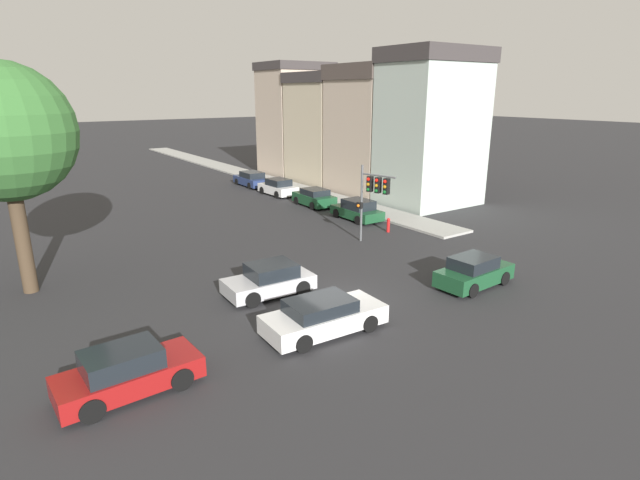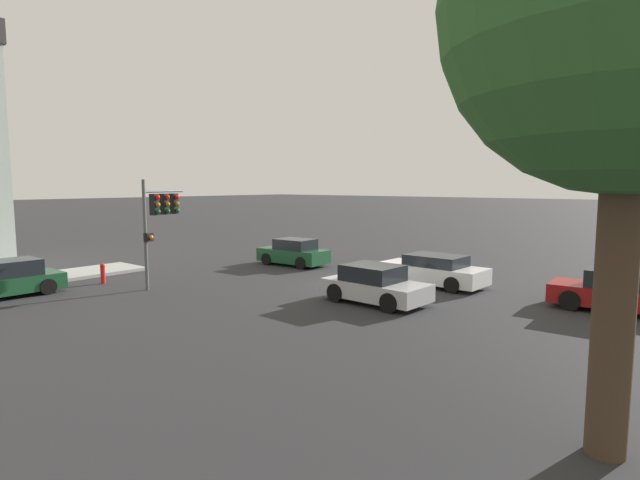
# 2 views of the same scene
# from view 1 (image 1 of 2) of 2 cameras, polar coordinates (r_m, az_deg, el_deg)

# --- Properties ---
(ground_plane) EXTENTS (300.00, 300.00, 0.00)m
(ground_plane) POSITION_cam_1_polar(r_m,az_deg,el_deg) (21.75, 1.66, -6.93)
(ground_plane) COLOR #28282B
(sidewalk_strip) EXTENTS (2.77, 60.00, 0.15)m
(sidewalk_strip) POSITION_cam_1_polar(r_m,az_deg,el_deg) (55.96, -8.73, 7.56)
(sidewalk_strip) COLOR #9E9E99
(sidewalk_strip) RESTS_ON ground_plane
(rowhouse_backdrop) EXTENTS (7.78, 25.15, 11.85)m
(rowhouse_backdrop) POSITION_cam_1_polar(r_m,az_deg,el_deg) (47.35, 4.06, 12.85)
(rowhouse_backdrop) COLOR #ADBCB2
(rowhouse_backdrop) RESTS_ON ground_plane
(street_tree) EXTENTS (5.77, 5.77, 9.97)m
(street_tree) POSITION_cam_1_polar(r_m,az_deg,el_deg) (24.77, -32.46, 10.27)
(street_tree) COLOR #423323
(street_tree) RESTS_ON ground_plane
(traffic_signal) EXTENTS (0.98, 2.42, 4.60)m
(traffic_signal) POSITION_cam_1_polar(r_m,az_deg,el_deg) (29.05, 6.09, 5.71)
(traffic_signal) COLOR #515456
(traffic_signal) RESTS_ON ground_plane
(crossing_car_0) EXTENTS (3.98, 2.15, 1.42)m
(crossing_car_0) POSITION_cam_1_polar(r_m,az_deg,el_deg) (22.25, -5.80, -4.58)
(crossing_car_0) COLOR #B7B7BC
(crossing_car_0) RESTS_ON ground_plane
(crossing_car_1) EXTENTS (4.72, 2.16, 1.35)m
(crossing_car_1) POSITION_cam_1_polar(r_m,az_deg,el_deg) (18.78, 0.38, -8.70)
(crossing_car_1) COLOR silver
(crossing_car_1) RESTS_ON ground_plane
(crossing_car_2) EXTENTS (3.98, 1.97, 1.45)m
(crossing_car_2) POSITION_cam_1_polar(r_m,az_deg,el_deg) (24.14, 17.19, -3.52)
(crossing_car_2) COLOR #194728
(crossing_car_2) RESTS_ON ground_plane
(crossing_car_3) EXTENTS (4.21, 1.99, 1.46)m
(crossing_car_3) POSITION_cam_1_polar(r_m,az_deg,el_deg) (16.34, -21.16, -13.90)
(crossing_car_3) COLOR maroon
(crossing_car_3) RESTS_ON ground_plane
(parked_car_0) EXTENTS (1.91, 4.04, 1.44)m
(parked_car_0) POSITION_cam_1_polar(r_m,az_deg,el_deg) (35.24, 4.28, 3.41)
(parked_car_0) COLOR #194728
(parked_car_0) RESTS_ON ground_plane
(parked_car_1) EXTENTS (2.03, 3.92, 1.37)m
(parked_car_1) POSITION_cam_1_polar(r_m,az_deg,el_deg) (39.46, -0.66, 4.87)
(parked_car_1) COLOR #194728
(parked_car_1) RESTS_ON ground_plane
(parked_car_2) EXTENTS (1.99, 3.99, 1.44)m
(parked_car_2) POSITION_cam_1_polar(r_m,az_deg,el_deg) (43.84, -4.83, 6.01)
(parked_car_2) COLOR silver
(parked_car_2) RESTS_ON ground_plane
(parked_car_3) EXTENTS (1.98, 4.40, 1.39)m
(parked_car_3) POSITION_cam_1_polar(r_m,az_deg,el_deg) (48.38, -7.82, 6.89)
(parked_car_3) COLOR navy
(parked_car_3) RESTS_ON ground_plane
(fire_hydrant) EXTENTS (0.22, 0.22, 0.92)m
(fire_hydrant) POSITION_cam_1_polar(r_m,az_deg,el_deg) (32.31, 7.81, 1.75)
(fire_hydrant) COLOR red
(fire_hydrant) RESTS_ON ground_plane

